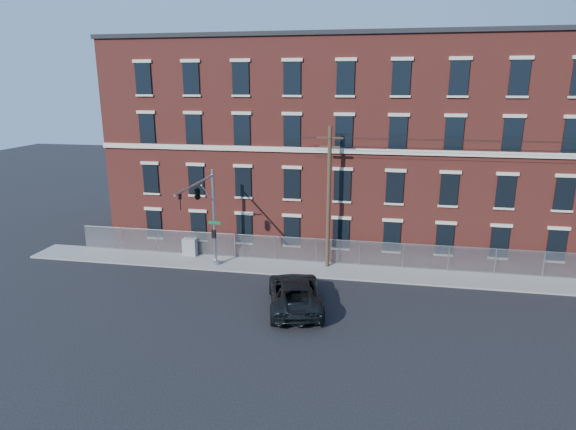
% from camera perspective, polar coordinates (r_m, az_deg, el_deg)
% --- Properties ---
extents(ground, '(140.00, 140.00, 0.00)m').
position_cam_1_polar(ground, '(30.26, -0.29, -9.81)').
color(ground, black).
rests_on(ground, ground).
extents(sidewalk, '(65.00, 3.00, 0.12)m').
position_cam_1_polar(sidewalk, '(35.07, 21.14, -7.17)').
color(sidewalk, gray).
rests_on(sidewalk, ground).
extents(mill_building, '(55.30, 14.32, 16.30)m').
position_cam_1_polar(mill_building, '(41.72, 20.04, 7.89)').
color(mill_building, maroon).
rests_on(mill_building, ground).
extents(chain_link_fence, '(59.06, 0.06, 1.85)m').
position_cam_1_polar(chain_link_fence, '(35.92, 20.93, -4.92)').
color(chain_link_fence, '#A5A8AD').
rests_on(chain_link_fence, ground).
extents(traffic_signal_mast, '(0.90, 6.75, 7.00)m').
position_cam_1_polar(traffic_signal_mast, '(32.04, -10.18, 1.59)').
color(traffic_signal_mast, '#9EA0A5').
rests_on(traffic_signal_mast, ground).
extents(utility_pole_near, '(1.80, 0.28, 10.00)m').
position_cam_1_polar(utility_pole_near, '(33.53, 4.83, 2.30)').
color(utility_pole_near, '#433121').
rests_on(utility_pole_near, ground).
extents(pickup_truck, '(4.37, 6.96, 1.79)m').
position_cam_1_polar(pickup_truck, '(28.81, 0.79, -9.18)').
color(pickup_truck, black).
rests_on(pickup_truck, ground).
extents(utility_cabinet, '(1.09, 0.58, 1.33)m').
position_cam_1_polar(utility_cabinet, '(37.64, -11.54, -3.73)').
color(utility_cabinet, gray).
rests_on(utility_cabinet, sidewalk).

